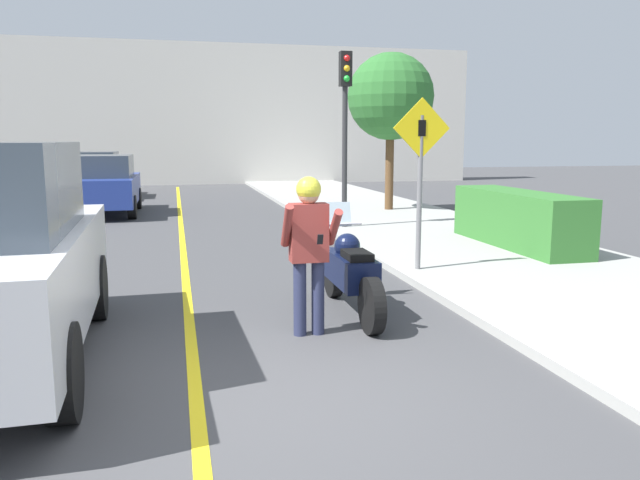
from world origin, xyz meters
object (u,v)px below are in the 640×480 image
Objects in this scene: motorcycle at (350,272)px; parked_car_grey at (95,175)px; street_tree at (391,97)px; traffic_light at (345,107)px; person_biker at (309,239)px; crossing_sign at (420,167)px; parked_car_blue at (104,184)px.

parked_car_grey reaches higher than motorcycle.
parked_car_grey is at bearing 141.96° from street_tree.
traffic_light is 0.89× the size of street_tree.
crossing_sign is (2.28, 2.53, 0.63)m from person_biker.
street_tree reaches higher than parked_car_blue.
parked_car_grey is (-0.86, 5.43, 0.00)m from parked_car_blue.
crossing_sign is (1.61, 1.79, 1.18)m from motorcycle.
traffic_light reaches higher than crossing_sign.
person_biker is 0.39× the size of street_tree.
parked_car_grey is at bearing 113.26° from crossing_sign.
person_biker is at bearing -74.65° from parked_car_blue.
traffic_light is 0.94× the size of parked_car_grey.
traffic_light is 12.33m from parked_car_grey.
motorcycle is at bearing 47.50° from person_biker.
street_tree is at bearing 73.75° from crossing_sign.
parked_car_blue is (-5.63, 9.66, -0.83)m from crossing_sign.
street_tree is 1.05× the size of parked_car_grey.
traffic_light is (2.43, 7.42, 1.78)m from person_biker.
parked_car_blue is at bearing 109.33° from motorcycle.
traffic_light is at bearing 75.28° from motorcycle.
person_biker is 0.44× the size of traffic_light.
street_tree is (3.99, 9.95, 2.79)m from motorcycle.
crossing_sign reaches higher than person_biker.
street_tree is (2.23, 3.26, 0.46)m from traffic_light.
street_tree reaches higher than motorcycle.
parked_car_blue is 5.50m from parked_car_grey.
parked_car_blue is (-8.00, 1.50, -2.44)m from street_tree.
crossing_sign is 0.62× the size of parked_car_grey.
traffic_light is at bearing -124.33° from street_tree.
street_tree is at bearing 68.18° from motorcycle.
traffic_light is 3.97m from street_tree.
motorcycle is 1.14m from person_biker.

